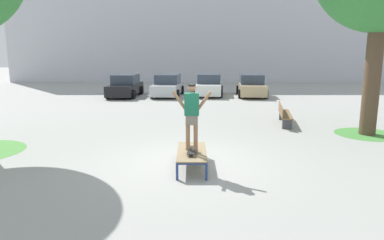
{
  "coord_description": "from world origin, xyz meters",
  "views": [
    {
      "loc": [
        0.12,
        -9.36,
        3.03
      ],
      "look_at": [
        0.11,
        1.06,
        1.0
      ],
      "focal_mm": 32.8,
      "sensor_mm": 36.0,
      "label": 1
    }
  ],
  "objects_px": {
    "skater": "(192,112)",
    "park_bench": "(284,114)",
    "skateboard": "(192,150)",
    "car_silver": "(168,86)",
    "car_white": "(209,85)",
    "car_tan": "(252,86)",
    "car_black": "(126,86)",
    "skate_box": "(192,153)"
  },
  "relations": [
    {
      "from": "skateboard",
      "to": "car_tan",
      "type": "xyz_separation_m",
      "value": [
        4.13,
        15.6,
        0.15
      ]
    },
    {
      "from": "skateboard",
      "to": "car_black",
      "type": "distance_m",
      "value": 16.1
    },
    {
      "from": "skate_box",
      "to": "car_silver",
      "type": "distance_m",
      "value": 15.52
    },
    {
      "from": "car_silver",
      "to": "car_tan",
      "type": "bearing_deg",
      "value": -0.35
    },
    {
      "from": "skateboard",
      "to": "car_white",
      "type": "xyz_separation_m",
      "value": [
        1.22,
        16.02,
        0.15
      ]
    },
    {
      "from": "skater",
      "to": "skateboard",
      "type": "bearing_deg",
      "value": -93.8
    },
    {
      "from": "skateboard",
      "to": "skater",
      "type": "height_order",
      "value": "skater"
    },
    {
      "from": "car_white",
      "to": "car_tan",
      "type": "bearing_deg",
      "value": -8.36
    },
    {
      "from": "skater",
      "to": "car_black",
      "type": "distance_m",
      "value": 16.12
    },
    {
      "from": "skateboard",
      "to": "car_white",
      "type": "relative_size",
      "value": 0.19
    },
    {
      "from": "car_silver",
      "to": "car_tan",
      "type": "xyz_separation_m",
      "value": [
        5.82,
        -0.04,
        0.0
      ]
    },
    {
      "from": "park_bench",
      "to": "car_silver",
      "type": "bearing_deg",
      "value": 119.95
    },
    {
      "from": "skateboard",
      "to": "park_bench",
      "type": "height_order",
      "value": "park_bench"
    },
    {
      "from": "car_white",
      "to": "car_tan",
      "type": "relative_size",
      "value": 1.0
    },
    {
      "from": "skate_box",
      "to": "skateboard",
      "type": "bearing_deg",
      "value": -90.0
    },
    {
      "from": "skater",
      "to": "park_bench",
      "type": "xyz_separation_m",
      "value": [
        3.92,
        5.91,
        -1.08
      ]
    },
    {
      "from": "car_tan",
      "to": "park_bench",
      "type": "height_order",
      "value": "car_tan"
    },
    {
      "from": "skate_box",
      "to": "car_tan",
      "type": "distance_m",
      "value": 15.94
    },
    {
      "from": "car_black",
      "to": "car_silver",
      "type": "distance_m",
      "value": 2.92
    },
    {
      "from": "park_bench",
      "to": "car_white",
      "type": "bearing_deg",
      "value": 104.91
    },
    {
      "from": "skater",
      "to": "car_silver",
      "type": "relative_size",
      "value": 0.39
    },
    {
      "from": "car_white",
      "to": "car_tan",
      "type": "xyz_separation_m",
      "value": [
        2.91,
        -0.43,
        0.0
      ]
    },
    {
      "from": "skateboard",
      "to": "car_white",
      "type": "distance_m",
      "value": 16.07
    },
    {
      "from": "skateboard",
      "to": "car_silver",
      "type": "distance_m",
      "value": 15.72
    },
    {
      "from": "car_silver",
      "to": "park_bench",
      "type": "distance_m",
      "value": 11.22
    },
    {
      "from": "skate_box",
      "to": "park_bench",
      "type": "bearing_deg",
      "value": 55.56
    },
    {
      "from": "park_bench",
      "to": "skater",
      "type": "bearing_deg",
      "value": -123.51
    },
    {
      "from": "skateboard",
      "to": "park_bench",
      "type": "distance_m",
      "value": 7.09
    },
    {
      "from": "skateboard",
      "to": "car_black",
      "type": "xyz_separation_m",
      "value": [
        -4.59,
        15.43,
        0.15
      ]
    },
    {
      "from": "car_white",
      "to": "car_tan",
      "type": "height_order",
      "value": "same"
    },
    {
      "from": "skater",
      "to": "park_bench",
      "type": "height_order",
      "value": "skater"
    },
    {
      "from": "car_tan",
      "to": "skater",
      "type": "bearing_deg",
      "value": -104.84
    },
    {
      "from": "car_white",
      "to": "car_silver",
      "type": "bearing_deg",
      "value": -172.32
    },
    {
      "from": "skater",
      "to": "car_white",
      "type": "distance_m",
      "value": 16.09
    },
    {
      "from": "skater",
      "to": "car_silver",
      "type": "height_order",
      "value": "skater"
    },
    {
      "from": "skate_box",
      "to": "car_silver",
      "type": "relative_size",
      "value": 0.44
    },
    {
      "from": "car_black",
      "to": "car_tan",
      "type": "relative_size",
      "value": 1.0
    },
    {
      "from": "car_tan",
      "to": "skate_box",
      "type": "bearing_deg",
      "value": -105.03
    },
    {
      "from": "car_black",
      "to": "car_silver",
      "type": "bearing_deg",
      "value": 3.98
    },
    {
      "from": "car_tan",
      "to": "car_white",
      "type": "bearing_deg",
      "value": 171.64
    },
    {
      "from": "skateboard",
      "to": "car_silver",
      "type": "bearing_deg",
      "value": 96.15
    },
    {
      "from": "car_silver",
      "to": "car_white",
      "type": "relative_size",
      "value": 1.0
    }
  ]
}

